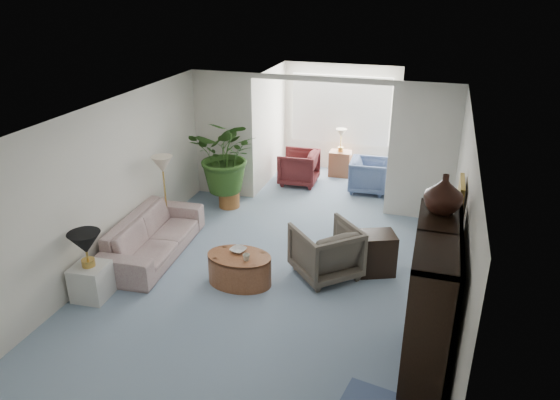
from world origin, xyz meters
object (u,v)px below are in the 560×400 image
(floor_lamp, at_px, (162,165))
(wingback_chair, at_px, (326,251))
(coffee_table, at_px, (240,269))
(coffee_cup, at_px, (246,257))
(cabinet_urn, at_px, (444,194))
(sunroom_table, at_px, (340,163))
(sofa, at_px, (154,236))
(table_lamp, at_px, (85,243))
(plant_pot, at_px, (229,199))
(framed_picture, at_px, (461,200))
(coffee_bowl, at_px, (238,250))
(end_table, at_px, (92,282))
(side_table_dark, at_px, (376,253))
(sunroom_chair_blue, at_px, (369,176))
(sunroom_chair_maroon, at_px, (299,167))
(entertainment_cabinet, at_px, (429,311))

(floor_lamp, height_order, wingback_chair, floor_lamp)
(coffee_table, distance_m, coffee_cup, 0.33)
(cabinet_urn, distance_m, sunroom_table, 6.27)
(sofa, relative_size, table_lamp, 5.05)
(floor_lamp, distance_m, plant_pot, 1.82)
(coffee_cup, height_order, sunroom_table, sunroom_table)
(table_lamp, xyz_separation_m, floor_lamp, (0.02, 2.12, 0.40))
(framed_picture, bearing_deg, coffee_bowl, 177.14)
(sofa, bearing_deg, coffee_cup, -109.58)
(end_table, distance_m, side_table_dark, 4.10)
(floor_lamp, distance_m, sunroom_table, 4.44)
(side_table_dark, bearing_deg, table_lamp, -153.37)
(side_table_dark, bearing_deg, sunroom_table, 108.49)
(table_lamp, relative_size, sunroom_table, 0.78)
(sofa, xyz_separation_m, end_table, (-0.20, -1.35, -0.07))
(cabinet_urn, bearing_deg, coffee_cup, 164.50)
(sunroom_chair_blue, xyz_separation_m, sunroom_chair_maroon, (-1.50, 0.00, 0.02))
(coffee_cup, relative_size, cabinet_urn, 0.25)
(entertainment_cabinet, relative_size, sunroom_chair_blue, 2.43)
(floor_lamp, bearing_deg, sunroom_table, 57.68)
(side_table_dark, xyz_separation_m, sunroom_chair_blue, (-0.57, 3.20, 0.02))
(end_table, height_order, cabinet_urn, cabinet_urn)
(coffee_table, bearing_deg, sunroom_chair_maroon, 93.18)
(floor_lamp, relative_size, cabinet_urn, 0.86)
(floor_lamp, relative_size, plant_pot, 0.90)
(coffee_table, height_order, cabinet_urn, cabinet_urn)
(sofa, xyz_separation_m, entertainment_cabinet, (4.26, -1.69, 0.60))
(coffee_cup, relative_size, wingback_chair, 0.12)
(end_table, height_order, table_lamp, table_lamp)
(entertainment_cabinet, bearing_deg, table_lamp, 175.67)
(end_table, height_order, wingback_chair, wingback_chair)
(end_table, relative_size, table_lamp, 1.14)
(end_table, bearing_deg, wingback_chair, 27.41)
(sunroom_chair_blue, bearing_deg, sunroom_table, 42.91)
(coffee_table, height_order, coffee_bowl, coffee_bowl)
(side_table_dark, distance_m, sunroom_chair_blue, 3.25)
(framed_picture, height_order, entertainment_cabinet, framed_picture)
(sunroom_table, bearing_deg, floor_lamp, -122.32)
(framed_picture, relative_size, side_table_dark, 0.78)
(side_table_dark, bearing_deg, sunroom_chair_blue, 100.12)
(table_lamp, bearing_deg, coffee_cup, 23.43)
(table_lamp, height_order, sunroom_chair_blue, table_lamp)
(table_lamp, height_order, coffee_table, table_lamp)
(framed_picture, relative_size, end_table, 1.00)
(coffee_table, height_order, entertainment_cabinet, entertainment_cabinet)
(entertainment_cabinet, xyz_separation_m, cabinet_urn, (0.00, 0.50, 1.13))
(entertainment_cabinet, bearing_deg, coffee_table, 153.96)
(coffee_cup, height_order, cabinet_urn, cabinet_urn)
(end_table, xyz_separation_m, entertainment_cabinet, (4.46, -0.34, 0.67))
(coffee_table, distance_m, sunroom_chair_maroon, 4.09)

